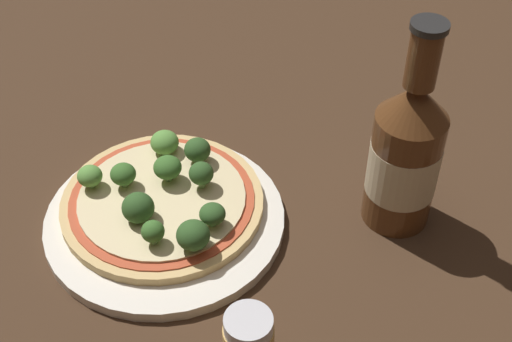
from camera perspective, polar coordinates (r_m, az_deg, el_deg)
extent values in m
plane|color=#3D2819|center=(0.74, -5.63, -3.38)|extent=(3.00, 3.00, 0.00)
cylinder|color=silver|center=(0.73, -7.48, -3.67)|extent=(0.24, 0.24, 0.01)
cylinder|color=tan|center=(0.73, -7.49, -2.55)|extent=(0.21, 0.21, 0.01)
cylinder|color=#B74728|center=(0.73, -7.53, -2.23)|extent=(0.19, 0.19, 0.00)
cylinder|color=beige|center=(0.73, -7.54, -2.16)|extent=(0.17, 0.17, 0.00)
cylinder|color=#7A9E5B|center=(0.76, -4.66, 1.05)|extent=(0.01, 0.01, 0.01)
ellipsoid|color=#2D5123|center=(0.75, -4.71, 1.71)|extent=(0.03, 0.03, 0.02)
cylinder|color=#7A9E5B|center=(0.73, -4.31, -0.95)|extent=(0.01, 0.01, 0.01)
ellipsoid|color=#2D5123|center=(0.72, -4.36, -0.24)|extent=(0.03, 0.03, 0.02)
cylinder|color=#7A9E5B|center=(0.70, -9.28, -3.59)|extent=(0.01, 0.01, 0.01)
ellipsoid|color=#2D5123|center=(0.70, -9.38, -2.95)|extent=(0.03, 0.03, 0.03)
cylinder|color=#7A9E5B|center=(0.69, -3.54, -4.07)|extent=(0.01, 0.01, 0.01)
ellipsoid|color=#2D5123|center=(0.68, -3.58, -3.49)|extent=(0.03, 0.03, 0.02)
cylinder|color=#7A9E5B|center=(0.68, -8.17, -5.41)|extent=(0.01, 0.01, 0.01)
ellipsoid|color=#386628|center=(0.67, -8.25, -4.80)|extent=(0.02, 0.02, 0.02)
cylinder|color=#7A9E5B|center=(0.74, -7.03, -0.39)|extent=(0.01, 0.01, 0.01)
ellipsoid|color=#386628|center=(0.73, -7.10, 0.29)|extent=(0.03, 0.03, 0.02)
cylinder|color=#7A9E5B|center=(0.74, -13.03, -0.96)|extent=(0.01, 0.01, 0.01)
ellipsoid|color=#568E3D|center=(0.74, -13.16, -0.39)|extent=(0.03, 0.03, 0.02)
cylinder|color=#7A9E5B|center=(0.74, -10.48, -0.87)|extent=(0.01, 0.01, 0.01)
ellipsoid|color=#386628|center=(0.73, -10.59, -0.24)|extent=(0.03, 0.03, 0.02)
cylinder|color=#7A9E5B|center=(0.67, -4.99, -5.82)|extent=(0.01, 0.01, 0.01)
ellipsoid|color=#2D5123|center=(0.66, -5.05, -5.14)|extent=(0.03, 0.03, 0.03)
cylinder|color=#7A9E5B|center=(0.77, -7.26, 1.75)|extent=(0.01, 0.01, 0.01)
ellipsoid|color=#568E3D|center=(0.77, -7.32, 2.30)|extent=(0.03, 0.03, 0.02)
cylinder|color=#563319|center=(0.71, 11.65, 0.18)|extent=(0.07, 0.07, 0.13)
cylinder|color=#C6B793|center=(0.71, 11.68, 0.33)|extent=(0.07, 0.07, 0.06)
cone|color=#563319|center=(0.66, 12.63, 5.43)|extent=(0.07, 0.07, 0.04)
cylinder|color=#563319|center=(0.63, 13.27, 8.78)|extent=(0.03, 0.03, 0.06)
cylinder|color=black|center=(0.61, 13.73, 11.21)|extent=(0.03, 0.03, 0.01)
cylinder|color=silver|center=(0.57, -0.62, -12.19)|extent=(0.04, 0.04, 0.01)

